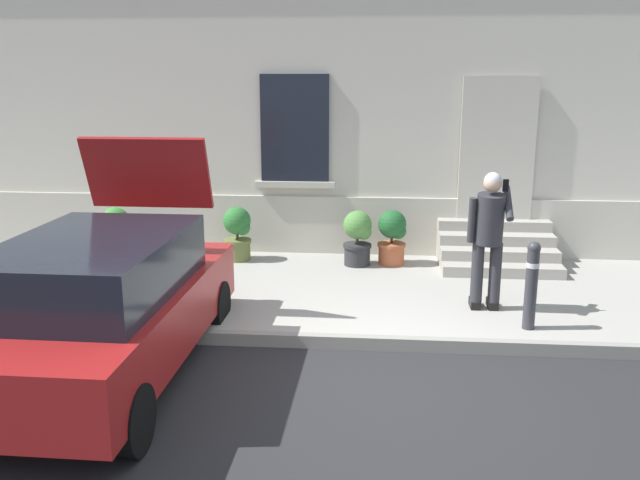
% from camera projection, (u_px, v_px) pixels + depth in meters
% --- Properties ---
extents(ground_plane, '(80.00, 80.00, 0.00)m').
position_uv_depth(ground_plane, '(361.00, 385.00, 6.71)').
color(ground_plane, '#232326').
extents(sidewalk, '(24.00, 3.60, 0.15)m').
position_uv_depth(sidewalk, '(366.00, 291.00, 9.40)').
color(sidewalk, '#99968E').
rests_on(sidewalk, ground).
extents(curb_edge, '(24.00, 0.12, 0.15)m').
position_uv_depth(curb_edge, '(363.00, 342.00, 7.60)').
color(curb_edge, gray).
rests_on(curb_edge, ground).
extents(building_facade, '(24.00, 1.52, 7.50)m').
position_uv_depth(building_facade, '(373.00, 31.00, 10.94)').
color(building_facade, beige).
rests_on(building_facade, ground).
extents(entrance_stoop, '(1.76, 1.28, 0.64)m').
position_uv_depth(entrance_stoop, '(496.00, 249.00, 10.43)').
color(entrance_stoop, '#9E998E').
rests_on(entrance_stoop, sidewalk).
extents(hatchback_car_red, '(1.83, 4.08, 2.34)m').
position_uv_depth(hatchback_car_red, '(103.00, 303.00, 6.73)').
color(hatchback_car_red, maroon).
rests_on(hatchback_car_red, ground).
extents(bollard_near_person, '(0.15, 0.15, 1.04)m').
position_uv_depth(bollard_near_person, '(531.00, 282.00, 7.68)').
color(bollard_near_person, '#333338').
rests_on(bollard_near_person, sidewalk).
extents(bollard_far_left, '(0.15, 0.15, 1.04)m').
position_uv_depth(bollard_far_left, '(181.00, 273.00, 8.03)').
color(bollard_far_left, '#333338').
rests_on(bollard_far_left, sidewalk).
extents(person_on_phone, '(0.51, 0.48, 1.75)m').
position_uv_depth(person_on_phone, '(489.00, 232.00, 8.21)').
color(person_on_phone, '#2D2D33').
rests_on(person_on_phone, sidewalk).
extents(planter_cream, '(0.44, 0.44, 0.86)m').
position_uv_depth(planter_cream, '(117.00, 232.00, 10.61)').
color(planter_cream, beige).
rests_on(planter_cream, sidewalk).
extents(planter_olive, '(0.44, 0.44, 0.86)m').
position_uv_depth(planter_olive, '(238.00, 232.00, 10.63)').
color(planter_olive, '#606B38').
rests_on(planter_olive, sidewalk).
extents(planter_charcoal, '(0.44, 0.44, 0.86)m').
position_uv_depth(planter_charcoal, '(358.00, 237.00, 10.34)').
color(planter_charcoal, '#2D2D30').
rests_on(planter_charcoal, sidewalk).
extents(planter_terracotta, '(0.44, 0.44, 0.86)m').
position_uv_depth(planter_terracotta, '(392.00, 236.00, 10.39)').
color(planter_terracotta, '#B25B38').
rests_on(planter_terracotta, sidewalk).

